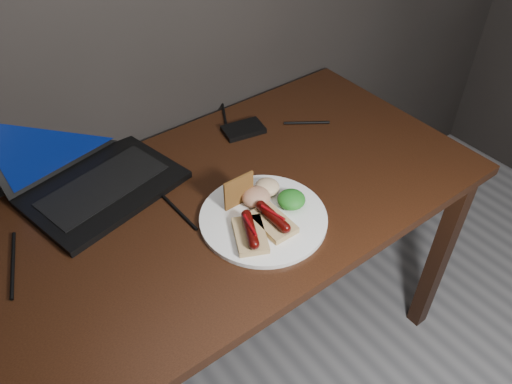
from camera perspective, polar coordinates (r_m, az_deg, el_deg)
The scene contains 11 objects.
desk at distance 1.34m, azimuth -4.04°, elevation -3.81°, with size 1.40×0.70×0.75m.
laptop at distance 1.37m, azimuth -18.86°, elevation 2.86°, with size 0.44×0.43×0.25m.
hard_drive at distance 1.51m, azimuth -1.47°, elevation 7.16°, with size 0.12×0.08×0.02m, color black.
desk_cables at distance 1.37m, azimuth -8.19°, elevation 2.29°, with size 0.99×0.45×0.01m.
plate at distance 1.22m, azimuth 0.85°, elevation -2.99°, with size 0.31×0.31×0.01m, color white.
bread_sausage_left at distance 1.15m, azimuth -0.67°, elevation -4.65°, with size 0.11×0.13×0.04m.
bread_sausage_center at distance 1.18m, azimuth 1.93°, elevation -3.21°, with size 0.07×0.12×0.04m.
crispbread at distance 1.22m, azimuth -1.97°, elevation 0.13°, with size 0.09×0.01×0.09m, color #905D27.
salad_greens at distance 1.23m, azimuth 4.06°, elevation -0.85°, with size 0.07×0.07×0.04m, color #1C5A12.
salsa_mound at distance 1.24m, azimuth -0.00°, elevation -0.54°, with size 0.07×0.07×0.04m, color maroon.
coleslaw_mound at distance 1.27m, azimuth 1.27°, elevation 0.57°, with size 0.06×0.06×0.04m, color beige.
Camera 1 is at (-0.48, 0.58, 1.62)m, focal length 35.00 mm.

